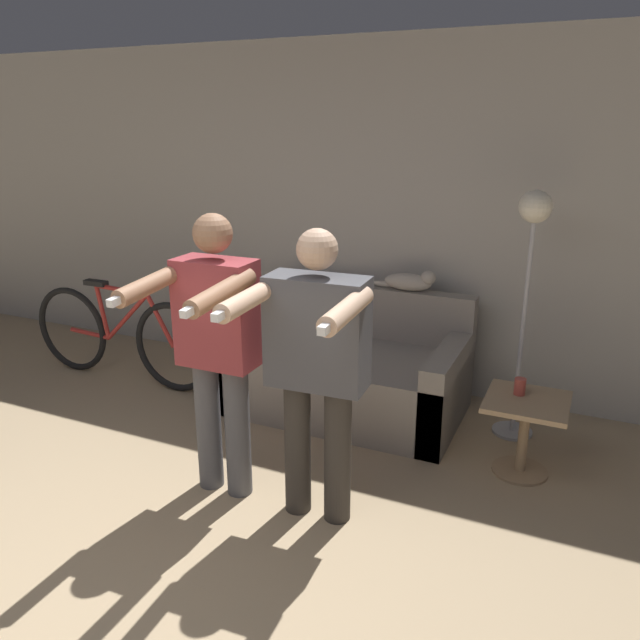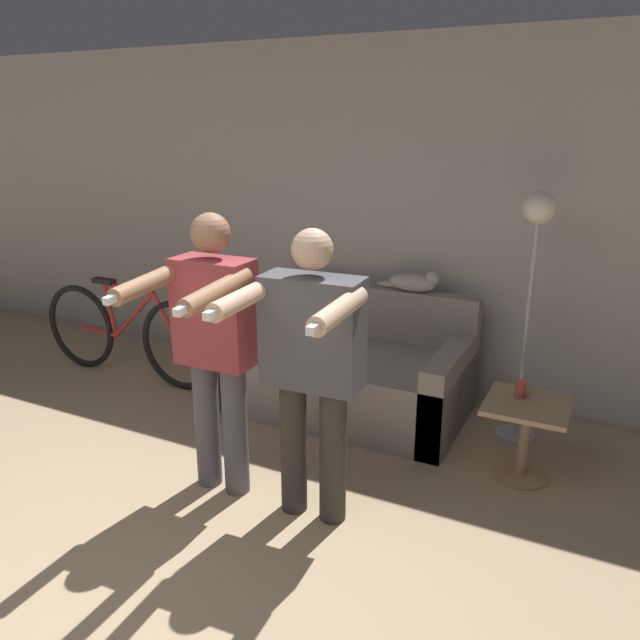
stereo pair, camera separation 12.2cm
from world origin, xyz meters
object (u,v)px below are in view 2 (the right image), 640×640
at_px(cat, 414,282).
at_px(cup, 521,389).
at_px(bicycle, 128,334).
at_px(person_right, 311,359).
at_px(couch, 352,373).
at_px(floor_lamp, 534,255).
at_px(side_table, 526,423).
at_px(person_left, 214,340).

xyz_separation_m(cat, cup, (0.89, -0.70, -0.38)).
bearing_deg(bicycle, person_right, -24.82).
distance_m(couch, floor_lamp, 1.50).
bearing_deg(couch, side_table, -16.95).
height_order(cat, bicycle, cat).
bearing_deg(cat, person_right, -89.52).
relative_size(person_left, floor_lamp, 0.97).
height_order(cat, floor_lamp, floor_lamp).
xyz_separation_m(couch, person_left, (-0.25, -1.28, 0.63)).
distance_m(person_right, side_table, 1.41).
distance_m(floor_lamp, side_table, 1.02).
height_order(person_right, cat, person_right).
distance_m(side_table, bicycle, 3.13).
relative_size(person_right, floor_lamp, 0.95).
height_order(couch, person_left, person_left).
height_order(person_right, cup, person_right).
xyz_separation_m(floor_lamp, side_table, (0.12, -0.49, -0.89)).
bearing_deg(cup, side_table, -45.11).
height_order(couch, floor_lamp, floor_lamp).
distance_m(side_table, cup, 0.20).
distance_m(couch, person_left, 1.45).
height_order(person_left, bicycle, person_left).
bearing_deg(cup, bicycle, 178.82).
bearing_deg(couch, bicycle, -171.79).
xyz_separation_m(person_right, cup, (0.88, 0.95, -0.37)).
xyz_separation_m(couch, person_right, (0.33, -1.28, 0.62)).
relative_size(person_left, person_right, 1.02).
relative_size(couch, person_left, 1.02).
xyz_separation_m(person_left, cup, (1.46, 0.95, -0.38)).
relative_size(couch, floor_lamp, 1.00).
xyz_separation_m(side_table, bicycle, (-3.13, 0.12, 0.03)).
xyz_separation_m(couch, bicycle, (-1.86, -0.27, 0.10)).
relative_size(couch, side_table, 3.39).
xyz_separation_m(couch, floor_lamp, (1.15, 0.11, 0.95)).
bearing_deg(cat, floor_lamp, -17.19).
xyz_separation_m(cat, bicycle, (-2.18, -0.63, -0.53)).
bearing_deg(person_right, cat, 87.23).
bearing_deg(floor_lamp, person_left, -135.21).
relative_size(person_left, cup, 15.68).
bearing_deg(floor_lamp, cat, 162.81).
distance_m(floor_lamp, cup, 0.83).
xyz_separation_m(person_right, floor_lamp, (0.82, 1.39, 0.33)).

